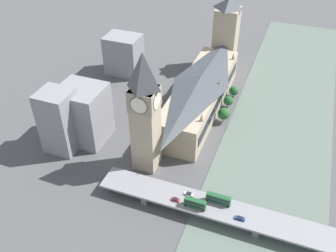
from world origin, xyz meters
name	(u,v)px	position (x,y,z in m)	size (l,w,h in m)	color
ground_plane	(219,121)	(0.00, 0.00, 0.00)	(600.00, 600.00, 0.00)	#4C4C4F
river_water	(278,134)	(-37.39, 0.00, 0.15)	(62.79, 360.00, 0.30)	slate
parliament_hall	(200,93)	(15.89, -8.00, 12.92)	(26.25, 102.75, 26.00)	tan
clock_tower	(145,111)	(27.65, 53.63, 36.33)	(13.74, 13.74, 68.83)	tan
victoria_tower	(226,34)	(15.95, -71.85, 27.48)	(16.96, 16.96, 58.96)	tan
road_bridge	(258,221)	(-37.39, 75.19, 5.16)	(157.57, 14.59, 6.30)	slate
double_decker_bus_lead	(218,199)	(-17.39, 72.22, 8.93)	(11.97, 2.63, 4.78)	#235B33
double_decker_bus_mid	(195,203)	(-7.82, 78.67, 8.97)	(10.61, 2.65, 4.84)	#235B33
car_northbound_lead	(175,199)	(2.18, 78.19, 6.97)	(3.90, 1.93, 1.38)	maroon
car_northbound_tail	(240,218)	(-29.22, 78.28, 6.94)	(4.75, 1.93, 1.24)	navy
car_southbound_mid	(189,194)	(-2.75, 72.53, 7.00)	(4.65, 1.81, 1.41)	silver
city_block_west	(59,121)	(79.11, 57.11, 18.92)	(18.12, 17.36, 37.85)	gray
city_block_center	(124,55)	(85.18, -36.49, 14.84)	(25.46, 19.99, 29.68)	gray
city_block_east	(84,114)	(71.64, 44.03, 17.24)	(25.99, 24.33, 34.48)	gray
tree_embankment_near	(224,114)	(-2.22, 0.20, 6.56)	(7.75, 7.75, 10.46)	brown
tree_embankment_mid	(228,101)	(-1.23, -17.00, 5.52)	(6.63, 6.63, 8.85)	brown
tree_embankment_far	(234,91)	(-1.81, -31.26, 5.03)	(6.62, 6.62, 8.36)	brown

